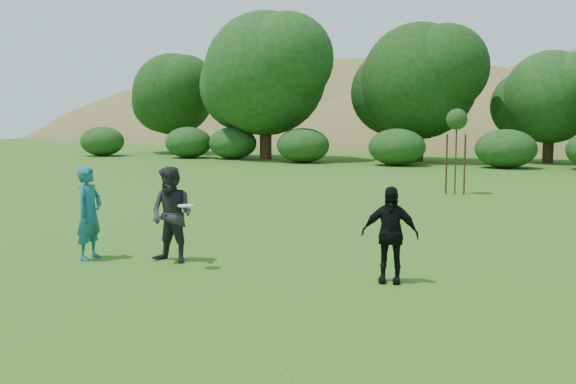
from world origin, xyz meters
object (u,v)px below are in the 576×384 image
object	(u,v)px
player_teal	(89,213)
player_black	(390,235)
player_grey	(172,215)
sapling	(457,122)

from	to	relation	value
player_teal	player_black	xyz separation A→B (m)	(5.35, 0.73, -0.09)
player_grey	player_black	bearing A→B (deg)	4.74
player_black	player_teal	bearing A→B (deg)	177.01
player_black	sapling	world-z (taller)	sapling
player_grey	player_teal	bearing A→B (deg)	-163.36
player_teal	player_black	size ratio (longest dim) A/B	1.12
sapling	player_grey	bearing A→B (deg)	-101.22
player_black	sapling	distance (m)	12.43
player_grey	sapling	world-z (taller)	sapling
player_grey	sapling	xyz separation A→B (m)	(2.49, 12.54, 1.57)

